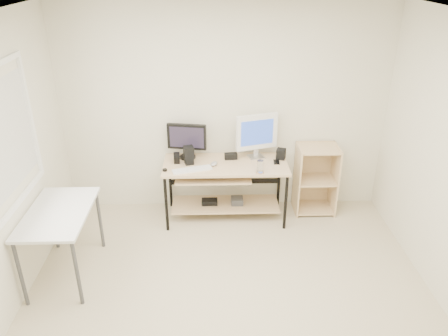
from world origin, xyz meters
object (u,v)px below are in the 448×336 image
black_monitor (187,139)px  audio_controller (177,158)px  side_table (59,218)px  white_imac (257,133)px  desk (223,179)px  shelf_unit (315,178)px

black_monitor → audio_controller: bearing=-115.9°
side_table → white_imac: 2.43m
audio_controller → side_table: bearing=-138.2°
desk → white_imac: (0.41, 0.16, 0.53)m
shelf_unit → white_imac: white_imac is taller
black_monitor → audio_controller: black_monitor is taller
side_table → shelf_unit: (2.83, 1.22, -0.22)m
side_table → black_monitor: 1.77m
audio_controller → desk: bearing=-4.3°
side_table → audio_controller: bearing=44.5°
black_monitor → white_imac: (0.85, -0.02, 0.07)m
side_table → audio_controller: (1.10, 1.08, 0.15)m
black_monitor → white_imac: bearing=8.9°
desk → side_table: (-1.65, -1.06, 0.13)m
desk → shelf_unit: shelf_unit is taller
side_table → audio_controller: 1.54m
side_table → white_imac: white_imac is taller
desk → shelf_unit: size_ratio=1.67×
black_monitor → shelf_unit: bearing=9.3°
side_table → audio_controller: audio_controller is taller
desk → audio_controller: 0.63m
shelf_unit → black_monitor: size_ratio=1.87×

